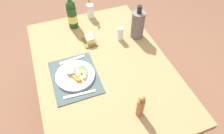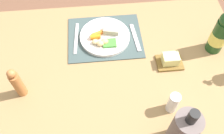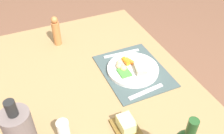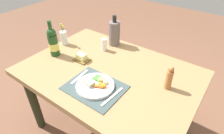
% 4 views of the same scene
% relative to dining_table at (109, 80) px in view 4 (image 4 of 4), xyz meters
% --- Properties ---
extents(ground_plane, '(8.00, 8.00, 0.00)m').
position_rel_dining_table_xyz_m(ground_plane, '(0.00, 0.00, -0.63)').
color(ground_plane, brown).
extents(dining_table, '(1.36, 0.96, 0.72)m').
position_rel_dining_table_xyz_m(dining_table, '(0.00, 0.00, 0.00)').
color(dining_table, '#947349').
rests_on(dining_table, ground_plane).
extents(placemat, '(0.40, 0.32, 0.01)m').
position_rel_dining_table_xyz_m(placemat, '(0.04, -0.22, 0.10)').
color(placemat, '#3B4C4C').
rests_on(placemat, dining_table).
extents(dinner_plate, '(0.27, 0.27, 0.05)m').
position_rel_dining_table_xyz_m(dinner_plate, '(0.04, -0.21, 0.12)').
color(dinner_plate, white).
rests_on(dinner_plate, placemat).
extents(fork, '(0.04, 0.19, 0.00)m').
position_rel_dining_table_xyz_m(fork, '(-0.13, -0.20, 0.10)').
color(fork, silver).
rests_on(fork, placemat).
extents(knife, '(0.03, 0.21, 0.00)m').
position_rel_dining_table_xyz_m(knife, '(0.19, -0.22, 0.10)').
color(knife, silver).
rests_on(knife, placemat).
extents(salt_shaker, '(0.05, 0.05, 0.11)m').
position_rel_dining_table_xyz_m(salt_shaker, '(-0.22, 0.23, 0.15)').
color(salt_shaker, white).
rests_on(salt_shaker, dining_table).
extents(flower_vase, '(0.06, 0.06, 0.22)m').
position_rel_dining_table_xyz_m(flower_vase, '(-0.60, 0.09, 0.17)').
color(flower_vase, silver).
rests_on(flower_vase, dining_table).
extents(cooler_bottle, '(0.10, 0.10, 0.29)m').
position_rel_dining_table_xyz_m(cooler_bottle, '(-0.21, 0.37, 0.21)').
color(cooler_bottle, '#685A58').
rests_on(cooler_bottle, dining_table).
extents(pepper_mill, '(0.05, 0.05, 0.18)m').
position_rel_dining_table_xyz_m(pepper_mill, '(0.45, 0.08, 0.18)').
color(pepper_mill, '#B16B38').
rests_on(pepper_mill, dining_table).
extents(butter_dish, '(0.13, 0.10, 0.06)m').
position_rel_dining_table_xyz_m(butter_dish, '(-0.27, -0.02, 0.12)').
color(butter_dish, brown).
rests_on(butter_dish, dining_table).
extents(wine_bottle, '(0.08, 0.08, 0.32)m').
position_rel_dining_table_xyz_m(wine_bottle, '(-0.53, -0.09, 0.22)').
color(wine_bottle, '#1D441C').
rests_on(wine_bottle, dining_table).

